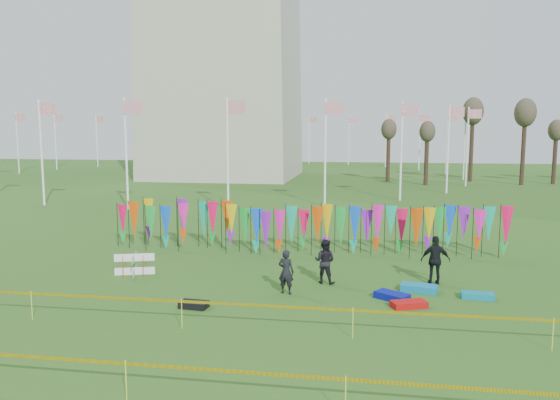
# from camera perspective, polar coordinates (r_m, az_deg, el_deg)

# --- Properties ---
(ground) EXTENTS (160.00, 160.00, 0.00)m
(ground) POSITION_cam_1_polar(r_m,az_deg,el_deg) (18.20, -1.34, -11.13)
(ground) COLOR #255217
(ground) RESTS_ON ground
(flagpole_ring) EXTENTS (57.40, 56.16, 8.00)m
(flagpole_ring) POSITION_cam_1_polar(r_m,az_deg,el_deg) (67.22, -5.65, 5.86)
(flagpole_ring) COLOR white
(flagpole_ring) RESTS_ON ground
(banner_row) EXTENTS (18.64, 0.64, 2.24)m
(banner_row) POSITION_cam_1_polar(r_m,az_deg,el_deg) (25.53, 2.55, -2.58)
(banner_row) COLOR black
(banner_row) RESTS_ON ground
(caution_tape_near) EXTENTS (26.00, 0.02, 0.90)m
(caution_tape_near) POSITION_cam_1_polar(r_m,az_deg,el_deg) (15.87, -3.69, -11.00)
(caution_tape_near) COLOR #E6C904
(caution_tape_near) RESTS_ON ground
(caution_tape_far) EXTENTS (26.00, 0.02, 0.90)m
(caution_tape_far) POSITION_cam_1_polar(r_m,az_deg,el_deg) (12.05, -8.40, -17.25)
(caution_tape_far) COLOR #E6C904
(caution_tape_far) RESTS_ON ground
(box_kite) EXTENTS (0.80, 0.80, 0.89)m
(box_kite) POSITION_cam_1_polar(r_m,az_deg,el_deg) (22.62, -14.96, -6.51)
(box_kite) COLOR #B90D15
(box_kite) RESTS_ON ground
(person_left) EXTENTS (0.66, 0.54, 1.59)m
(person_left) POSITION_cam_1_polar(r_m,az_deg,el_deg) (19.41, 0.64, -7.50)
(person_left) COLOR black
(person_left) RESTS_ON ground
(person_mid) EXTENTS (0.91, 0.68, 1.69)m
(person_mid) POSITION_cam_1_polar(r_m,az_deg,el_deg) (20.75, 4.70, -6.39)
(person_mid) COLOR black
(person_mid) RESTS_ON ground
(person_right) EXTENTS (1.09, 0.64, 1.83)m
(person_right) POSITION_cam_1_polar(r_m,az_deg,el_deg) (21.36, 15.93, -6.06)
(person_right) COLOR black
(person_right) RESTS_ON ground
(kite_bag_turquoise) EXTENTS (1.36, 0.91, 0.25)m
(kite_bag_turquoise) POSITION_cam_1_polar(r_m,az_deg,el_deg) (20.44, 14.32, -8.91)
(kite_bag_turquoise) COLOR #0C7FB5
(kite_bag_turquoise) RESTS_ON ground
(kite_bag_blue) EXTENTS (1.27, 1.14, 0.24)m
(kite_bag_blue) POSITION_cam_1_polar(r_m,az_deg,el_deg) (19.32, 11.62, -9.81)
(kite_bag_blue) COLOR #091393
(kite_bag_blue) RESTS_ON ground
(kite_bag_red) EXTENTS (1.26, 0.92, 0.21)m
(kite_bag_red) POSITION_cam_1_polar(r_m,az_deg,el_deg) (18.63, 13.32, -10.55)
(kite_bag_red) COLOR red
(kite_bag_red) RESTS_ON ground
(kite_bag_black) EXTENTS (0.95, 0.61, 0.21)m
(kite_bag_black) POSITION_cam_1_polar(r_m,az_deg,el_deg) (18.33, -8.98, -10.74)
(kite_bag_black) COLOR black
(kite_bag_black) RESTS_ON ground
(kite_bag_teal) EXTENTS (1.11, 0.58, 0.21)m
(kite_bag_teal) POSITION_cam_1_polar(r_m,az_deg,el_deg) (20.21, 19.94, -9.38)
(kite_bag_teal) COLOR #0B7E9E
(kite_bag_teal) RESTS_ON ground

